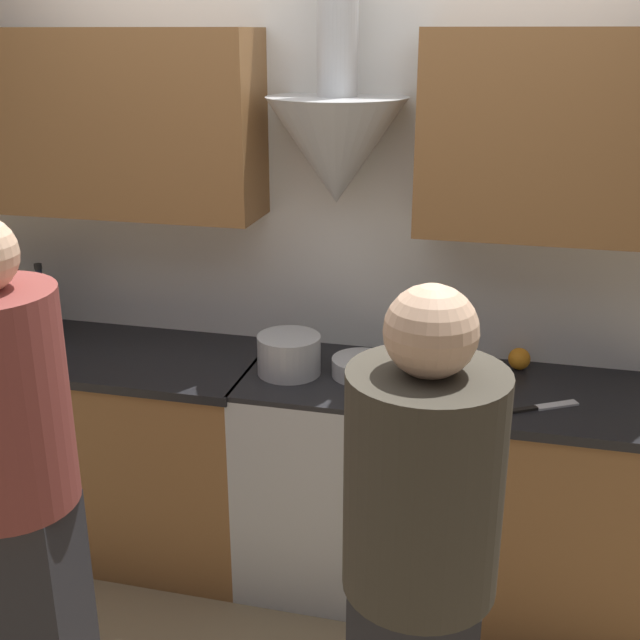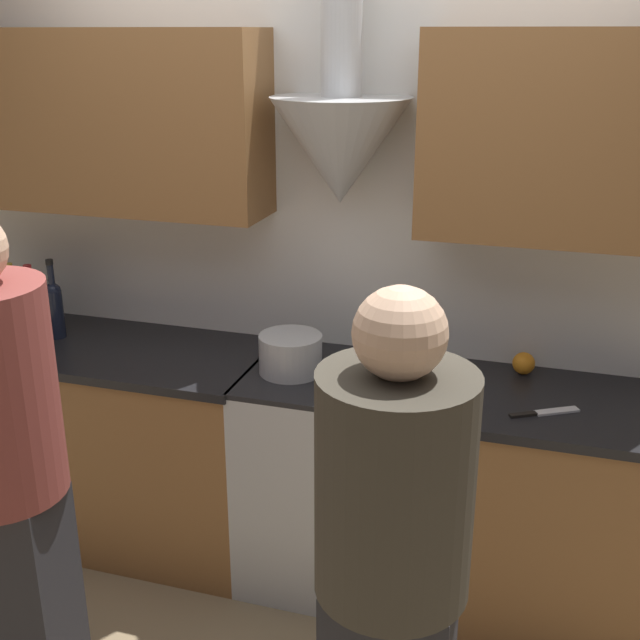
# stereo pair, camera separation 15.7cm
# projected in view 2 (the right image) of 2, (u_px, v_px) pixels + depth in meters

# --- Properties ---
(ground_plane) EXTENTS (12.00, 12.00, 0.00)m
(ground_plane) POSITION_uv_depth(u_px,v_px,m) (305.00, 615.00, 3.11)
(ground_plane) COLOR #847051
(wall_back) EXTENTS (8.40, 0.52, 2.60)m
(wall_back) POSITION_uv_depth(u_px,v_px,m) (329.00, 213.00, 3.15)
(wall_back) COLOR white
(wall_back) RESTS_ON ground_plane
(counter_left) EXTENTS (1.42, 0.62, 0.90)m
(counter_left) POSITION_uv_depth(u_px,v_px,m) (107.00, 440.00, 3.51)
(counter_left) COLOR brown
(counter_left) RESTS_ON ground_plane
(counter_right) EXTENTS (0.97, 0.62, 0.90)m
(counter_right) POSITION_uv_depth(u_px,v_px,m) (526.00, 507.00, 3.01)
(counter_right) COLOR brown
(counter_right) RESTS_ON ground_plane
(stove_range) EXTENTS (0.61, 0.60, 0.90)m
(stove_range) POSITION_uv_depth(u_px,v_px,m) (327.00, 474.00, 3.23)
(stove_range) COLOR #B7BABC
(stove_range) RESTS_ON ground_plane
(wine_bottle_2) EXTENTS (0.08, 0.08, 0.31)m
(wine_bottle_2) POSITION_uv_depth(u_px,v_px,m) (14.00, 305.00, 3.45)
(wine_bottle_2) COLOR black
(wine_bottle_2) RESTS_ON counter_left
(wine_bottle_3) EXTENTS (0.08, 0.08, 0.31)m
(wine_bottle_3) POSITION_uv_depth(u_px,v_px,m) (32.00, 306.00, 3.41)
(wine_bottle_3) COLOR black
(wine_bottle_3) RESTS_ON counter_left
(wine_bottle_4) EXTENTS (0.07, 0.07, 0.34)m
(wine_bottle_4) POSITION_uv_depth(u_px,v_px,m) (55.00, 307.00, 3.39)
(wine_bottle_4) COLOR black
(wine_bottle_4) RESTS_ON counter_left
(stock_pot) EXTENTS (0.24, 0.24, 0.15)m
(stock_pot) POSITION_uv_depth(u_px,v_px,m) (291.00, 354.00, 3.06)
(stock_pot) COLOR #B7BABC
(stock_pot) RESTS_ON stove_range
(mixing_bowl) EXTENTS (0.23, 0.23, 0.07)m
(mixing_bowl) POSITION_uv_depth(u_px,v_px,m) (363.00, 368.00, 3.03)
(mixing_bowl) COLOR #B7BABC
(mixing_bowl) RESTS_ON stove_range
(orange_fruit) EXTENTS (0.09, 0.09, 0.09)m
(orange_fruit) POSITION_uv_depth(u_px,v_px,m) (524.00, 363.00, 3.05)
(orange_fruit) COLOR orange
(orange_fruit) RESTS_ON counter_right
(chefs_knife) EXTENTS (0.23, 0.15, 0.01)m
(chefs_knife) POSITION_uv_depth(u_px,v_px,m) (545.00, 412.00, 2.75)
(chefs_knife) COLOR silver
(chefs_knife) RESTS_ON counter_right
(person_foreground_left) EXTENTS (0.36, 0.36, 1.72)m
(person_foreground_left) POSITION_uv_depth(u_px,v_px,m) (3.00, 483.00, 2.24)
(person_foreground_left) COLOR #28282D
(person_foreground_left) RESTS_ON ground_plane
(person_foreground_right) EXTENTS (0.36, 0.36, 1.64)m
(person_foreground_right) POSITION_uv_depth(u_px,v_px,m) (391.00, 586.00, 1.89)
(person_foreground_right) COLOR #28282D
(person_foreground_right) RESTS_ON ground_plane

